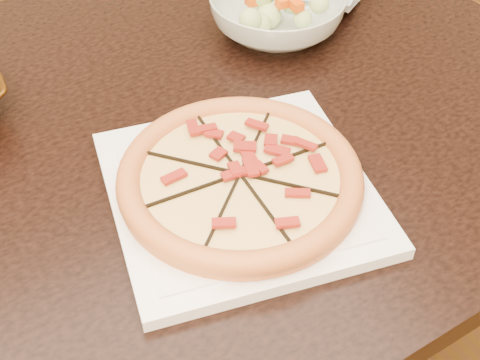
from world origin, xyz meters
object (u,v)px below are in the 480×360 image
at_px(dining_table, 115,195).
at_px(salad_bowl, 277,14).
at_px(plate, 240,191).
at_px(pizza, 240,178).

xyz_separation_m(dining_table, salad_bowl, (0.36, 0.13, 0.13)).
bearing_deg(salad_bowl, dining_table, -159.91).
relative_size(dining_table, salad_bowl, 6.64).
bearing_deg(dining_table, plate, -57.39).
xyz_separation_m(plate, pizza, (-0.00, 0.00, 0.02)).
distance_m(plate, pizza, 0.02).
distance_m(plate, salad_bowl, 0.39).
relative_size(dining_table, plate, 3.96).
bearing_deg(salad_bowl, pizza, -128.70).
bearing_deg(plate, pizza, 157.04).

